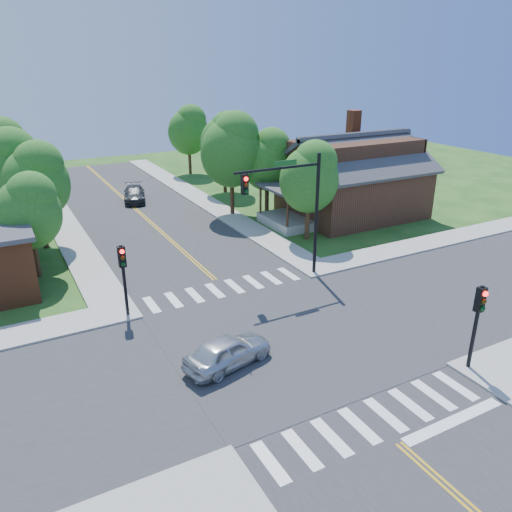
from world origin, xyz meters
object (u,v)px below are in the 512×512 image
signal_pole_se (478,312)px  signal_pole_nw (123,268)px  car_silver (228,352)px  signal_mast_ne (292,199)px  house_ne (352,175)px  car_dgrey (134,194)px

signal_pole_se → signal_pole_nw: size_ratio=1.00×
car_silver → signal_pole_nw: bearing=8.9°
signal_mast_ne → house_ne: (11.19, 8.65, -1.52)m
signal_pole_se → car_dgrey: 32.69m
signal_pole_se → car_silver: size_ratio=0.91×
signal_pole_nw → car_dgrey: bearing=73.4°
signal_pole_nw → signal_mast_ne: bearing=0.1°
signal_pole_nw → car_silver: signal_pole_nw is taller
signal_mast_ne → house_ne: signal_mast_ne is taller
signal_pole_se → car_silver: 10.18m
signal_mast_ne → car_dgrey: 21.70m
signal_pole_nw → house_ne: 22.45m
signal_pole_se → car_dgrey: bearing=98.7°
signal_pole_se → car_dgrey: size_ratio=0.79×
signal_mast_ne → car_silver: size_ratio=1.73×
house_ne → car_silver: house_ne is taller
house_ne → signal_pole_nw: bearing=-157.3°
signal_pole_se → signal_pole_nw: bearing=135.0°
signal_mast_ne → car_dgrey: signal_mast_ne is taller
signal_pole_nw → car_silver: 7.01m
signal_mast_ne → car_silver: (-6.96, -6.23, -4.18)m
signal_pole_se → house_ne: size_ratio=0.29×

